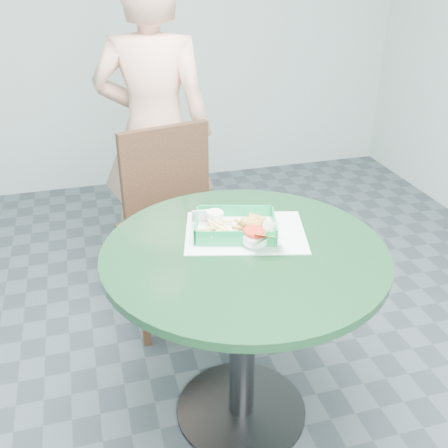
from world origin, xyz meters
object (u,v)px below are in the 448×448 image
object	(u,v)px
cafe_table	(244,294)
sauce_ramekin	(213,223)
dining_chair	(172,213)
food_basket	(235,233)
diner_person	(154,118)
crab_sandwich	(254,227)

from	to	relation	value
cafe_table	sauce_ramekin	size ratio (longest dim) A/B	15.80
dining_chair	food_basket	size ratio (longest dim) A/B	3.28
diner_person	crab_sandwich	distance (m)	1.07
sauce_ramekin	diner_person	bearing A→B (deg)	92.90
cafe_table	dining_chair	distance (m)	0.81
food_basket	sauce_ramekin	bearing A→B (deg)	153.57
sauce_ramekin	crab_sandwich	bearing A→B (deg)	-27.80
food_basket	sauce_ramekin	size ratio (longest dim) A/B	4.59
diner_person	sauce_ramekin	size ratio (longest dim) A/B	29.40
dining_chair	crab_sandwich	size ratio (longest dim) A/B	7.61
diner_person	food_basket	distance (m)	1.04
crab_sandwich	sauce_ramekin	world-z (taller)	crab_sandwich
diner_person	food_basket	size ratio (longest dim) A/B	6.41
diner_person	crab_sandwich	xyz separation A→B (m)	(0.18, -1.05, -0.11)
cafe_table	diner_person	world-z (taller)	diner_person
dining_chair	food_basket	xyz separation A→B (m)	(0.11, -0.68, 0.23)
cafe_table	food_basket	world-z (taller)	food_basket
cafe_table	crab_sandwich	bearing A→B (deg)	54.25
cafe_table	food_basket	bearing A→B (deg)	89.40
dining_chair	food_basket	world-z (taller)	dining_chair
dining_chair	sauce_ramekin	xyz separation A→B (m)	(0.04, -0.65, 0.27)
cafe_table	diner_person	bearing A→B (deg)	96.12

